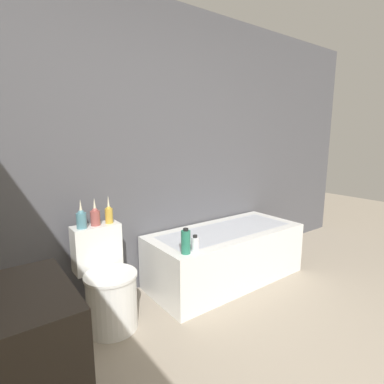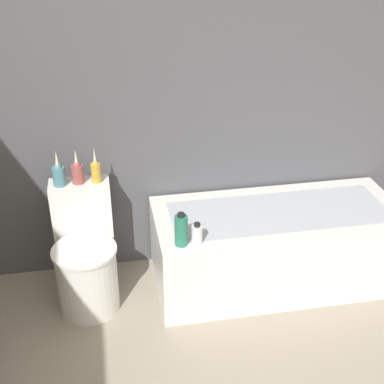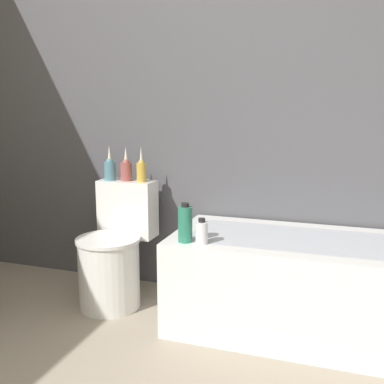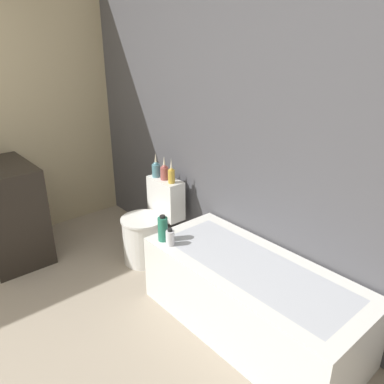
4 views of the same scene
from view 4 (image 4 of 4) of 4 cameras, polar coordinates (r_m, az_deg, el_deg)
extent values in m
cube|color=#4C4C51|center=(3.02, 3.78, 10.62)|extent=(6.40, 0.06, 2.60)
cube|color=white|center=(2.71, 8.86, -15.58)|extent=(1.56, 0.68, 0.51)
cube|color=#B7BCC6|center=(2.56, 9.19, -11.14)|extent=(1.36, 0.48, 0.01)
cylinder|color=white|center=(3.46, -7.43, -7.35)|extent=(0.37, 0.37, 0.41)
cylinder|color=white|center=(3.36, -7.61, -4.14)|extent=(0.39, 0.39, 0.02)
cube|color=white|center=(3.44, -4.02, -0.89)|extent=(0.36, 0.17, 0.37)
cube|color=black|center=(3.78, -26.21, -2.84)|extent=(0.76, 0.49, 0.90)
cylinder|color=teal|center=(3.43, -5.50, 3.28)|extent=(0.08, 0.08, 0.12)
sphere|color=teal|center=(3.41, -5.54, 4.21)|extent=(0.05, 0.05, 0.05)
cone|color=beige|center=(3.39, -5.57, 5.06)|extent=(0.03, 0.03, 0.11)
cylinder|color=#994C47|center=(3.35, -4.22, 2.85)|extent=(0.07, 0.07, 0.11)
sphere|color=#994C47|center=(3.33, -4.25, 3.78)|extent=(0.05, 0.05, 0.05)
cone|color=beige|center=(3.32, -4.27, 4.62)|extent=(0.03, 0.03, 0.10)
cylinder|color=gold|center=(3.27, -3.15, 2.38)|extent=(0.06, 0.06, 0.12)
sphere|color=gold|center=(3.25, -3.18, 3.36)|extent=(0.04, 0.04, 0.04)
cone|color=beige|center=(3.23, -3.20, 4.25)|extent=(0.02, 0.02, 0.11)
cylinder|color=#267259|center=(2.78, -4.47, -5.66)|extent=(0.07, 0.07, 0.18)
cylinder|color=black|center=(2.74, -4.53, -3.76)|extent=(0.04, 0.04, 0.02)
cylinder|color=silver|center=(2.74, -3.36, -7.02)|extent=(0.06, 0.06, 0.11)
cylinder|color=black|center=(2.70, -3.39, -5.79)|extent=(0.03, 0.03, 0.02)
camera|label=1|loc=(3.34, -47.00, 6.94)|focal=28.00mm
camera|label=2|loc=(2.63, -68.53, 15.88)|focal=50.00mm
camera|label=3|loc=(1.58, -60.59, -17.01)|focal=42.00mm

